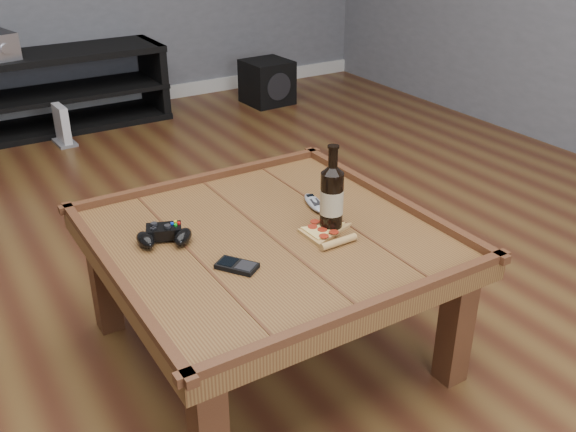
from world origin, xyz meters
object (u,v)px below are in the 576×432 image
media_console (56,91)px  pizza_slice (325,234)px  game_controller (164,235)px  subwoofer (267,82)px  beer_bottle (332,196)px  game_console (62,127)px  smartphone (237,266)px  remote_control (314,203)px  coffee_table (269,251)px

media_console → pizza_slice: media_console is taller
game_controller → subwoofer: 2.97m
beer_bottle → game_console: (-0.25, 2.49, -0.45)m
pizza_slice → smartphone: pizza_slice is taller
pizza_slice → remote_control: bearing=63.5°
media_console → subwoofer: 1.47m
coffee_table → game_controller: (-0.29, 0.12, 0.08)m
pizza_slice → media_console: bearing=91.8°
beer_bottle → subwoofer: 2.90m
game_controller → remote_control: bearing=18.1°
beer_bottle → subwoofer: (1.26, 2.58, -0.41)m
media_console → remote_control: media_console is taller
beer_bottle → smartphone: beer_bottle is taller
game_controller → subwoofer: bearing=75.3°
media_console → game_console: 0.36m
remote_control → subwoofer: (1.21, 2.42, -0.30)m
coffee_table → remote_control: coffee_table is taller
game_controller → pizza_slice: 0.49m
beer_bottle → remote_control: bearing=73.7°
game_controller → beer_bottle: bearing=-0.7°
subwoofer → smartphone: bearing=-124.2°
media_console → smartphone: 2.89m
remote_control → subwoofer: 2.72m
pizza_slice → remote_control: (0.09, 0.19, 0.00)m
game_console → smartphone: bearing=-95.6°
smartphone → game_console: 2.57m
remote_control → game_controller: bearing=-169.1°
pizza_slice → game_console: (-0.21, 2.52, -0.35)m
remote_control → game_console: size_ratio=0.65×
media_console → smartphone: media_console is taller
game_controller → game_console: (0.23, 2.30, -0.36)m
coffee_table → remote_control: (0.23, 0.09, 0.07)m
remote_control → beer_bottle: bearing=-92.2°
game_console → game_controller: bearing=-98.7°
remote_control → subwoofer: bearing=77.5°
remote_control → game_console: bearing=111.5°
smartphone → game_console: (0.11, 2.55, -0.35)m
coffee_table → subwoofer: 2.91m
media_console → smartphone: size_ratio=10.75×
remote_control → game_console: (-0.30, 2.33, -0.35)m
pizza_slice → game_console: size_ratio=0.93×
beer_bottle → pizza_slice: (-0.04, -0.03, -0.10)m
pizza_slice → subwoofer: pizza_slice is taller
media_console → game_console: size_ratio=5.72×
subwoofer → game_console: bearing=-179.1°
subwoofer → media_console: bearing=168.1°
pizza_slice → remote_control: size_ratio=1.43×
game_controller → remote_control: 0.53m
beer_bottle → game_controller: beer_bottle is taller
subwoofer → coffee_table: bearing=-122.5°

